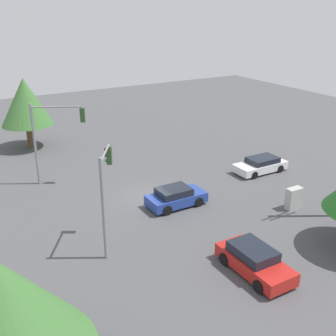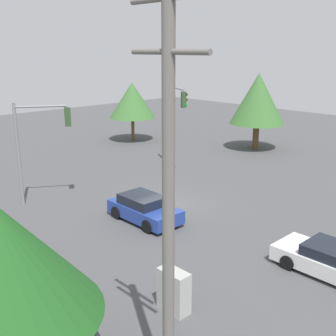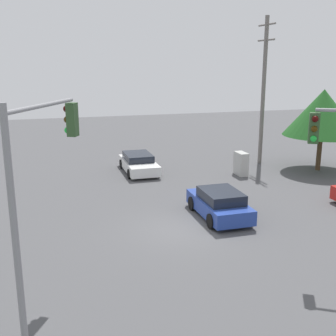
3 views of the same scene
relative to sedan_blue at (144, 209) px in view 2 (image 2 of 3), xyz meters
name	(u,v)px [view 2 (image 2 of 3)]	position (x,y,z in m)	size (l,w,h in m)	color
ground_plane	(163,206)	(-0.85, 2.13, -0.66)	(80.00, 80.00, 0.00)	#4C4C4F
sedan_blue	(144,209)	(0.00, 0.00, 0.00)	(4.04, 2.00, 1.35)	#233D93
sedan_white	(333,261)	(9.31, 1.83, -0.06)	(4.47, 2.03, 1.22)	silver
traffic_signal_main	(39,136)	(-6.00, -2.52, 3.32)	(1.75, 2.70, 5.85)	gray
traffic_signal_cross	(174,112)	(-5.79, 7.84, 3.65)	(3.57, 2.02, 6.28)	gray
utility_pole_tall	(168,203)	(9.38, -7.20, 4.73)	(2.20, 0.28, 10.19)	slate
electrical_cabinet	(174,291)	(6.68, -4.37, 0.09)	(1.14, 0.56, 1.50)	#B2B2AD
tree_right	(132,100)	(-15.89, 12.12, 3.25)	(4.41, 4.41, 5.57)	brown
tree_behind	(258,99)	(-5.57, 17.79, 3.80)	(4.76, 4.76, 6.67)	brown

